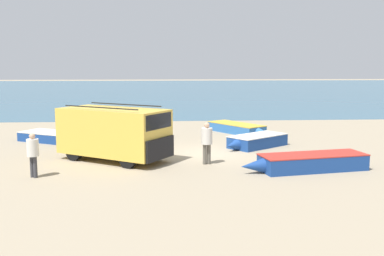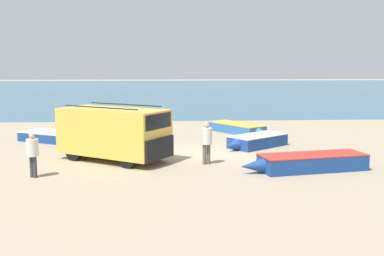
{
  "view_description": "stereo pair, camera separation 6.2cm",
  "coord_description": "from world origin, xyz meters",
  "px_view_note": "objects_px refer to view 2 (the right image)",
  "views": [
    {
      "loc": [
        -2.07,
        -20.27,
        4.11
      ],
      "look_at": [
        -0.67,
        1.42,
        1.0
      ],
      "focal_mm": 42.0,
      "sensor_mm": 36.0,
      "label": 1
    },
    {
      "loc": [
        -2.01,
        -20.27,
        4.11
      ],
      "look_at": [
        -0.67,
        1.42,
        1.0
      ],
      "focal_mm": 42.0,
      "sensor_mm": 36.0,
      "label": 2
    }
  ],
  "objects_px": {
    "fishing_rowboat_2": "(256,141)",
    "fisherman_1": "(33,151)",
    "parked_van": "(114,132)",
    "fisherman_0": "(207,139)",
    "fishing_rowboat_1": "(54,137)",
    "fishing_rowboat_0": "(308,162)",
    "fishing_rowboat_3": "(238,128)",
    "fisherman_2": "(156,120)"
  },
  "relations": [
    {
      "from": "fishing_rowboat_2",
      "to": "fisherman_1",
      "type": "xyz_separation_m",
      "value": [
        -9.33,
        -5.47,
        0.68
      ]
    },
    {
      "from": "parked_van",
      "to": "fishing_rowboat_1",
      "type": "height_order",
      "value": "parked_van"
    },
    {
      "from": "fishing_rowboat_2",
      "to": "fishing_rowboat_1",
      "type": "bearing_deg",
      "value": -49.95
    },
    {
      "from": "fishing_rowboat_0",
      "to": "fisherman_2",
      "type": "bearing_deg",
      "value": -64.09
    },
    {
      "from": "fishing_rowboat_1",
      "to": "fishing_rowboat_0",
      "type": "bearing_deg",
      "value": 176.46
    },
    {
      "from": "fishing_rowboat_0",
      "to": "fishing_rowboat_2",
      "type": "height_order",
      "value": "fishing_rowboat_0"
    },
    {
      "from": "fishing_rowboat_0",
      "to": "fishing_rowboat_3",
      "type": "relative_size",
      "value": 1.2
    },
    {
      "from": "parked_van",
      "to": "fishing_rowboat_1",
      "type": "distance_m",
      "value": 6.34
    },
    {
      "from": "parked_van",
      "to": "fisherman_1",
      "type": "relative_size",
      "value": 3.11
    },
    {
      "from": "fisherman_2",
      "to": "fishing_rowboat_1",
      "type": "bearing_deg",
      "value": 1.55
    },
    {
      "from": "fishing_rowboat_3",
      "to": "parked_van",
      "type": "bearing_deg",
      "value": -75.36
    },
    {
      "from": "parked_van",
      "to": "fishing_rowboat_3",
      "type": "relative_size",
      "value": 1.19
    },
    {
      "from": "parked_van",
      "to": "fisherman_0",
      "type": "distance_m",
      "value": 4.02
    },
    {
      "from": "fishing_rowboat_1",
      "to": "fisherman_1",
      "type": "distance_m",
      "value": 7.93
    },
    {
      "from": "parked_van",
      "to": "fisherman_0",
      "type": "height_order",
      "value": "parked_van"
    },
    {
      "from": "fishing_rowboat_3",
      "to": "fishing_rowboat_2",
      "type": "bearing_deg",
      "value": -31.97
    },
    {
      "from": "fishing_rowboat_0",
      "to": "fisherman_1",
      "type": "bearing_deg",
      "value": -8.06
    },
    {
      "from": "fisherman_1",
      "to": "parked_van",
      "type": "bearing_deg",
      "value": -7.66
    },
    {
      "from": "parked_van",
      "to": "fisherman_2",
      "type": "distance_m",
      "value": 6.06
    },
    {
      "from": "fishing_rowboat_3",
      "to": "fisherman_1",
      "type": "distance_m",
      "value": 13.74
    },
    {
      "from": "fishing_rowboat_2",
      "to": "fisherman_2",
      "type": "relative_size",
      "value": 2.15
    },
    {
      "from": "fishing_rowboat_0",
      "to": "fisherman_1",
      "type": "relative_size",
      "value": 3.15
    },
    {
      "from": "parked_van",
      "to": "fisherman_1",
      "type": "distance_m",
      "value": 3.85
    },
    {
      "from": "fishing_rowboat_3",
      "to": "fisherman_0",
      "type": "xyz_separation_m",
      "value": [
        -2.69,
        -8.39,
        0.77
      ]
    },
    {
      "from": "fisherman_0",
      "to": "fisherman_2",
      "type": "xyz_separation_m",
      "value": [
        -2.21,
        6.84,
        -0.06
      ]
    },
    {
      "from": "fishing_rowboat_1",
      "to": "fisherman_1",
      "type": "relative_size",
      "value": 2.79
    },
    {
      "from": "fishing_rowboat_1",
      "to": "fisherman_0",
      "type": "bearing_deg",
      "value": 170.86
    },
    {
      "from": "fisherman_1",
      "to": "fisherman_2",
      "type": "bearing_deg",
      "value": 8.89
    },
    {
      "from": "parked_van",
      "to": "fishing_rowboat_1",
      "type": "xyz_separation_m",
      "value": [
        -3.77,
        5.0,
        -0.98
      ]
    },
    {
      "from": "fishing_rowboat_2",
      "to": "fisherman_1",
      "type": "relative_size",
      "value": 2.16
    },
    {
      "from": "fishing_rowboat_3",
      "to": "fishing_rowboat_1",
      "type": "bearing_deg",
      "value": -110.74
    },
    {
      "from": "parked_van",
      "to": "fishing_rowboat_1",
      "type": "bearing_deg",
      "value": 160.2
    },
    {
      "from": "fishing_rowboat_2",
      "to": "fishing_rowboat_3",
      "type": "bearing_deg",
      "value": -125.7
    },
    {
      "from": "fishing_rowboat_1",
      "to": "fishing_rowboat_2",
      "type": "xyz_separation_m",
      "value": [
        10.48,
        -2.34,
        0.05
      ]
    },
    {
      "from": "fisherman_2",
      "to": "fishing_rowboat_3",
      "type": "bearing_deg",
      "value": -169.48
    },
    {
      "from": "fisherman_2",
      "to": "fishing_rowboat_0",
      "type": "bearing_deg",
      "value": 119.53
    },
    {
      "from": "parked_van",
      "to": "fisherman_0",
      "type": "xyz_separation_m",
      "value": [
        3.89,
        -1.02,
        -0.19
      ]
    },
    {
      "from": "fishing_rowboat_2",
      "to": "fisherman_1",
      "type": "bearing_deg",
      "value": -6.98
    },
    {
      "from": "fishing_rowboat_3",
      "to": "fisherman_0",
      "type": "relative_size",
      "value": 2.47
    },
    {
      "from": "fishing_rowboat_2",
      "to": "fishing_rowboat_3",
      "type": "height_order",
      "value": "fishing_rowboat_2"
    },
    {
      "from": "fishing_rowboat_1",
      "to": "fisherman_1",
      "type": "xyz_separation_m",
      "value": [
        1.15,
        -7.81,
        0.73
      ]
    },
    {
      "from": "fishing_rowboat_2",
      "to": "fisherman_2",
      "type": "distance_m",
      "value": 5.98
    }
  ]
}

